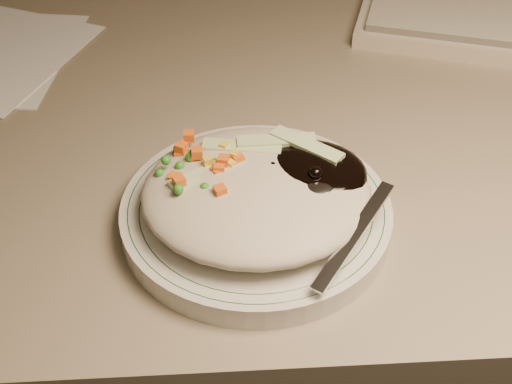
{
  "coord_description": "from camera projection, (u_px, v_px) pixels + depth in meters",
  "views": [
    {
      "loc": [
        -0.08,
        0.73,
        1.17
      ],
      "look_at": [
        -0.05,
        1.18,
        0.78
      ],
      "focal_mm": 50.0,
      "sensor_mm": 36.0,
      "label": 1
    }
  ],
  "objects": [
    {
      "name": "plate_rim",
      "position": [
        256.0,
        206.0,
        0.61
      ],
      "size": [
        0.22,
        0.22,
        0.0
      ],
      "color": "#144723",
      "rests_on": "plate"
    },
    {
      "name": "desk",
      "position": [
        287.0,
        227.0,
        0.91
      ],
      "size": [
        1.4,
        0.7,
        0.74
      ],
      "color": "#7E715B",
      "rests_on": "ground"
    },
    {
      "name": "meal",
      "position": [
        261.0,
        187.0,
        0.59
      ],
      "size": [
        0.21,
        0.19,
        0.05
      ],
      "color": "#B1A790",
      "rests_on": "plate"
    },
    {
      "name": "plate",
      "position": [
        256.0,
        215.0,
        0.61
      ],
      "size": [
        0.23,
        0.23,
        0.02
      ],
      "primitive_type": "cylinder",
      "color": "silver",
      "rests_on": "desk"
    }
  ]
}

